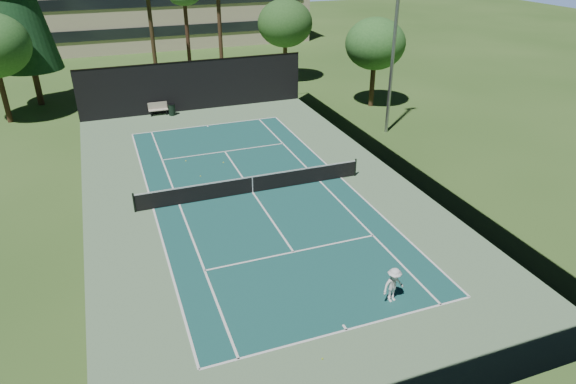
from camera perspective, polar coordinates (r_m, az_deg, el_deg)
name	(u,v)px	position (r m, az deg, el deg)	size (l,w,h in m)	color
ground	(253,193)	(28.86, -3.94, -0.08)	(160.00, 160.00, 0.00)	#365A21
apron_slab	(253,193)	(28.86, -3.94, -0.07)	(18.00, 32.00, 0.01)	#61865E
court_surface	(253,193)	(28.85, -3.94, -0.06)	(10.97, 23.77, 0.01)	#19504C
court_lines	(253,192)	(28.85, -3.94, -0.04)	(11.07, 23.87, 0.01)	white
tennis_net	(252,184)	(28.61, -3.97, 0.92)	(12.90, 0.10, 1.10)	black
fence	(251,159)	(28.06, -4.11, 3.63)	(18.04, 32.05, 4.03)	black
player	(394,285)	(20.79, 11.65, -10.09)	(0.98, 0.56, 1.52)	white
tennis_ball_a	(322,359)	(18.51, 3.84, -18.00)	(0.07, 0.07, 0.07)	#B0CF2F
tennis_ball_b	(201,176)	(31.12, -9.69, 1.75)	(0.07, 0.07, 0.07)	yellow
tennis_ball_c	(223,162)	(32.77, -7.20, 3.28)	(0.08, 0.08, 0.08)	#CEE935
tennis_ball_d	(186,161)	(33.39, -11.29, 3.41)	(0.08, 0.08, 0.08)	#CFE433
park_bench	(158,108)	(42.54, -14.25, 9.00)	(1.50, 0.45, 1.02)	beige
trash_bin	(172,109)	(42.22, -12.78, 8.94)	(0.56, 0.56, 0.95)	black
palm_b	(184,0)	(51.76, -11.44, 20.14)	(2.80, 2.80, 8.42)	#43291D
decid_tree_a	(285,23)	(50.33, -0.33, 18.22)	(5.12, 5.12, 7.62)	#4A361F
decid_tree_b	(375,44)	(43.09, 9.67, 15.91)	(4.80, 4.80, 7.14)	#4E3521
campus_building	(147,9)	(71.60, -15.42, 18.97)	(40.50, 12.50, 8.30)	#C0B195
light_pole	(394,41)	(36.76, 11.72, 16.06)	(0.90, 0.25, 12.22)	gray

